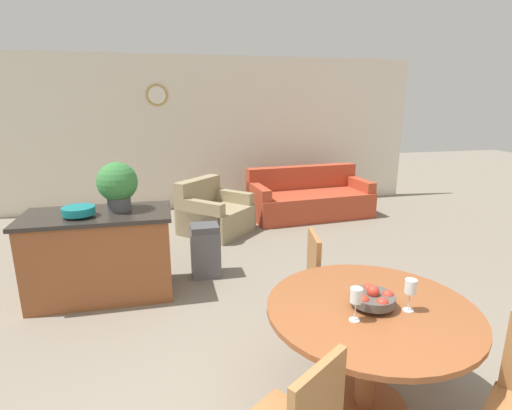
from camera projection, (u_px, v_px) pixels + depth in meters
name	position (u px, v px, depth m)	size (l,w,h in m)	color
wall_back	(204.00, 134.00, 7.24)	(8.00, 0.09, 2.70)	silver
dining_table	(370.00, 331.00, 2.49)	(1.29, 1.29, 0.74)	brown
dining_chair_far_side	(326.00, 280.00, 3.35)	(0.49, 0.49, 0.90)	#9E6B3D
fruit_bowl	(372.00, 298.00, 2.43)	(0.27, 0.27, 0.14)	#4C4742
wine_glass_left	(356.00, 297.00, 2.26)	(0.07, 0.07, 0.20)	silver
wine_glass_right	(411.00, 288.00, 2.36)	(0.07, 0.07, 0.20)	silver
kitchen_island	(101.00, 255.00, 4.04)	(1.43, 0.73, 0.88)	brown
teal_bowl	(79.00, 211.00, 3.79)	(0.30, 0.30, 0.10)	#147A7F
potted_plant	(117.00, 184.00, 3.97)	(0.40, 0.40, 0.49)	#4C4C51
trash_bin	(205.00, 250.00, 4.54)	(0.32, 0.29, 0.60)	#56565B
couch	(309.00, 199.00, 6.90)	(2.10, 1.10, 0.82)	#B24228
armchair	(214.00, 214.00, 6.03)	(1.23, 1.23, 0.79)	#998966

